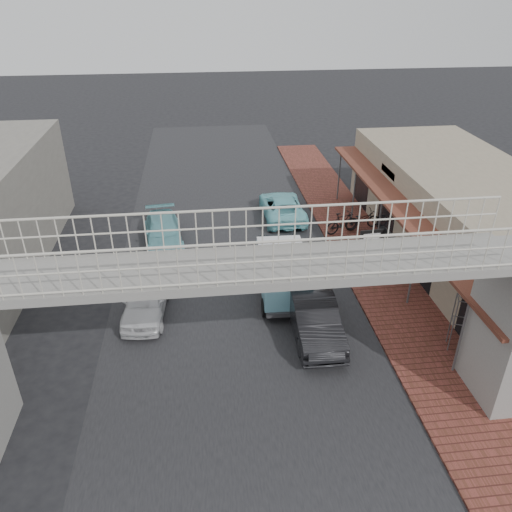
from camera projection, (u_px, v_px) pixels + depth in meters
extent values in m
plane|color=black|center=(240.00, 332.00, 18.64)|extent=(120.00, 120.00, 0.00)
cube|color=black|center=(240.00, 332.00, 18.63)|extent=(10.00, 60.00, 0.01)
cube|color=brown|center=(381.00, 278.00, 21.88)|extent=(3.00, 40.00, 0.10)
cube|color=gray|center=(476.00, 223.00, 22.26)|extent=(6.00, 18.00, 4.00)
cube|color=brown|center=(408.00, 208.00, 21.48)|extent=(1.80, 18.00, 0.12)
cube|color=silver|center=(389.00, 172.00, 24.36)|extent=(0.08, 2.60, 0.90)
cube|color=#B21914|center=(449.00, 230.00, 18.72)|extent=(0.08, 2.20, 0.80)
cube|color=gray|center=(506.00, 329.00, 14.72)|extent=(1.20, 2.40, 5.00)
cube|color=gray|center=(250.00, 268.00, 12.68)|extent=(14.00, 2.00, 0.24)
cube|color=beige|center=(246.00, 228.00, 13.17)|extent=(14.00, 0.08, 1.10)
cube|color=beige|center=(254.00, 264.00, 11.53)|extent=(14.00, 0.08, 1.10)
imported|color=silver|center=(146.00, 299.00, 19.38)|extent=(1.87, 3.99, 1.32)
imported|color=black|center=(314.00, 316.00, 18.29)|extent=(1.63, 4.55, 1.49)
imported|color=#80D6DE|center=(282.00, 207.00, 27.29)|extent=(2.16, 4.62, 1.28)
imported|color=#69AFB6|center=(163.00, 232.00, 24.59)|extent=(2.23, 4.53, 1.27)
cylinder|color=black|center=(258.00, 270.00, 21.89)|extent=(0.28, 0.75, 0.75)
cylinder|color=black|center=(296.00, 268.00, 22.02)|extent=(0.28, 0.75, 0.75)
cylinder|color=black|center=(265.00, 307.00, 19.39)|extent=(0.28, 0.75, 0.75)
cylinder|color=black|center=(307.00, 305.00, 19.51)|extent=(0.28, 0.75, 0.75)
cube|color=#6DACBE|center=(283.00, 272.00, 19.99)|extent=(1.92, 3.47, 1.44)
cube|color=#6DACBE|center=(277.00, 254.00, 21.83)|extent=(1.76, 1.01, 0.96)
cube|color=black|center=(283.00, 264.00, 19.80)|extent=(1.94, 2.83, 0.53)
cube|color=silver|center=(284.00, 256.00, 19.63)|extent=(1.94, 3.47, 0.06)
imported|color=black|center=(362.00, 219.00, 25.96)|extent=(1.99, 0.95, 1.01)
imported|color=black|center=(342.00, 223.00, 25.43)|extent=(1.98, 1.06, 1.15)
cylinder|color=#59595B|center=(452.00, 318.00, 17.49)|extent=(0.04, 0.04, 2.08)
cylinder|color=#59595B|center=(466.00, 320.00, 17.38)|extent=(0.04, 0.04, 2.08)
cylinder|color=#59595B|center=(453.00, 326.00, 17.07)|extent=(0.04, 0.04, 2.08)
cylinder|color=#59595B|center=(468.00, 329.00, 16.96)|extent=(0.04, 0.04, 2.08)
cylinder|color=silver|center=(468.00, 290.00, 16.55)|extent=(0.71, 0.46, 0.67)
cylinder|color=beige|center=(468.00, 292.00, 16.45)|extent=(0.56, 0.23, 0.59)
cylinder|color=beige|center=(468.00, 288.00, 16.66)|extent=(0.56, 0.23, 0.59)
cylinder|color=#59595B|center=(369.00, 259.00, 20.69)|extent=(0.09, 0.09, 2.59)
cube|color=black|center=(372.00, 239.00, 20.21)|extent=(1.07, 0.12, 0.80)
cone|color=black|center=(390.00, 237.00, 20.34)|extent=(0.60, 1.02, 0.98)
cube|color=white|center=(371.00, 240.00, 20.20)|extent=(0.71, 0.05, 0.54)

